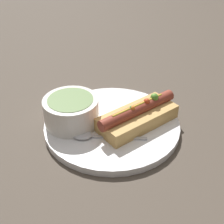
% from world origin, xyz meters
% --- Properties ---
extents(ground_plane, '(4.00, 4.00, 0.00)m').
position_xyz_m(ground_plane, '(0.00, 0.00, 0.00)').
color(ground_plane, '#4C4238').
extents(dinner_plate, '(0.29, 0.29, 0.02)m').
position_xyz_m(dinner_plate, '(0.00, 0.00, 0.01)').
color(dinner_plate, white).
rests_on(dinner_plate, ground_plane).
extents(hot_dog, '(0.19, 0.15, 0.06)m').
position_xyz_m(hot_dog, '(0.02, -0.05, 0.04)').
color(hot_dog, tan).
rests_on(hot_dog, dinner_plate).
extents(soup_bowl, '(0.12, 0.12, 0.06)m').
position_xyz_m(soup_bowl, '(-0.03, 0.08, 0.05)').
color(soup_bowl, silver).
rests_on(soup_bowl, dinner_plate).
extents(spoon, '(0.07, 0.15, 0.01)m').
position_xyz_m(spoon, '(-0.06, 0.02, 0.02)').
color(spoon, '#B7B7BC').
rests_on(spoon, dinner_plate).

